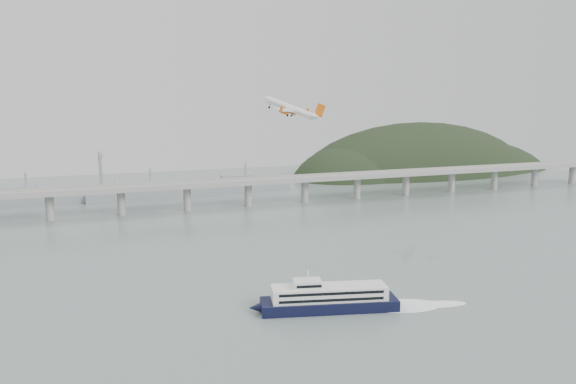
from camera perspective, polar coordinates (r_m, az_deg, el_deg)
name	(u,v)px	position (r m, az deg, el deg)	size (l,w,h in m)	color
ground	(329,284)	(273.29, 4.14, -9.27)	(900.00, 900.00, 0.00)	slate
bridge	(223,187)	(453.21, -6.64, 0.55)	(800.00, 22.00, 23.90)	gray
headland	(427,188)	(698.46, 13.98, 0.42)	(365.00, 155.00, 156.00)	black
distant_fleet	(20,199)	(508.20, -25.61, -0.67)	(453.00, 60.90, 40.00)	gray
ferry	(329,298)	(240.26, 4.20, -10.74)	(93.49, 32.85, 17.87)	black
airliner	(292,109)	(320.71, 0.37, 8.45)	(30.94, 31.92, 15.80)	white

